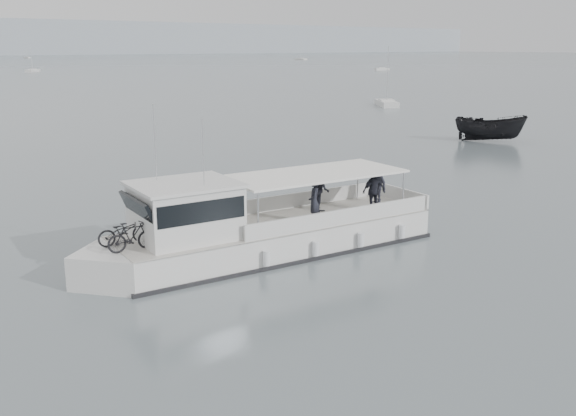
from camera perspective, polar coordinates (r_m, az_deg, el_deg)
ground at (r=21.12m, az=-6.99°, el=-6.68°), size 1400.00×1400.00×0.00m
tour_boat at (r=23.29m, az=-3.50°, el=-2.11°), size 14.04×4.78×5.84m
dark_motorboat at (r=54.30m, az=17.53°, el=6.78°), size 5.03×5.68×2.14m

